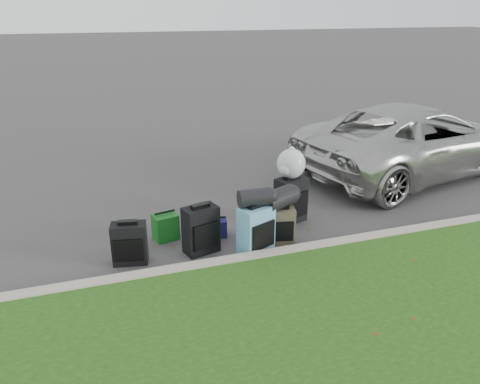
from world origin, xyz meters
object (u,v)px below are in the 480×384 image
object	(u,v)px
suv	(416,140)
suitcase_small_black	(130,243)
suitcase_olive	(281,226)
tote_green	(166,227)
suitcase_large_black_right	(291,200)
suitcase_teal	(256,230)
suitcase_large_black_left	(201,230)
tote_navy	(218,228)

from	to	relation	value
suv	suitcase_small_black	bearing A→B (deg)	95.73
suitcase_small_black	suitcase_olive	world-z (taller)	suitcase_small_black
suv	tote_green	world-z (taller)	suv
tote_green	suitcase_small_black	bearing A→B (deg)	-148.86
suitcase_olive	suitcase_large_black_right	bearing A→B (deg)	68.10
suitcase_small_black	suitcase_teal	size ratio (longest dim) A/B	0.83
suv	suitcase_large_black_right	xyz separation A→B (m)	(-3.31, -1.33, -0.34)
suitcase_large_black_left	suitcase_large_black_right	bearing A→B (deg)	3.24
suitcase_teal	suitcase_large_black_right	world-z (taller)	suitcase_large_black_right
suitcase_small_black	suitcase_teal	distance (m)	1.69
suv	suitcase_small_black	size ratio (longest dim) A/B	8.97
suitcase_large_black_left	tote_green	size ratio (longest dim) A/B	1.74
suitcase_small_black	suitcase_large_black_left	xyz separation A→B (m)	(0.96, -0.01, 0.05)
suitcase_olive	suitcase_small_black	bearing A→B (deg)	-169.99
suv	suitcase_olive	distance (m)	4.24
suitcase_olive	suitcase_teal	world-z (taller)	suitcase_teal
suitcase_small_black	suitcase_large_black_left	world-z (taller)	suitcase_large_black_left
suitcase_small_black	suitcase_teal	bearing A→B (deg)	2.77
suitcase_large_black_left	tote_green	bearing A→B (deg)	111.53
suitcase_large_black_left	suitcase_olive	world-z (taller)	suitcase_large_black_left
suv	tote_navy	bearing A→B (deg)	96.24
suitcase_large_black_right	tote_green	world-z (taller)	suitcase_large_black_right
suitcase_small_black	suitcase_large_black_left	size ratio (longest dim) A/B	0.84
suitcase_small_black	suitcase_olive	distance (m)	2.10
suitcase_large_black_left	tote_navy	world-z (taller)	suitcase_large_black_left
suv	suitcase_large_black_left	bearing A→B (deg)	98.97
suitcase_small_black	tote_navy	distance (m)	1.37
suv	suitcase_teal	xyz separation A→B (m)	(-4.17, -2.09, -0.36)
suv	suitcase_large_black_right	world-z (taller)	suv
suitcase_olive	suitcase_large_black_right	distance (m)	0.76
suv	suitcase_olive	size ratio (longest dim) A/B	9.46
tote_navy	suv	bearing A→B (deg)	31.71
suitcase_teal	tote_navy	world-z (taller)	suitcase_teal
suitcase_olive	suitcase_large_black_right	xyz separation A→B (m)	(0.43, 0.62, 0.09)
tote_green	tote_navy	world-z (taller)	tote_green
suv	tote_navy	world-z (taller)	suv
suv	suitcase_small_black	xyz separation A→B (m)	(-5.84, -1.85, -0.42)
suitcase_teal	tote_navy	xyz separation A→B (m)	(-0.36, 0.62, -0.20)
suitcase_large_black_left	tote_navy	xyz separation A→B (m)	(0.35, 0.38, -0.20)
suitcase_teal	suitcase_olive	bearing A→B (deg)	-3.73
suitcase_teal	tote_navy	distance (m)	0.74
suitcase_small_black	tote_navy	world-z (taller)	suitcase_small_black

